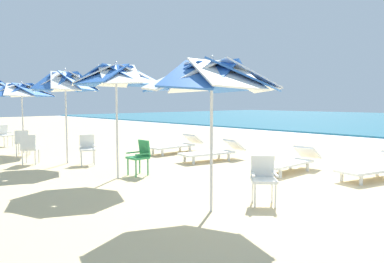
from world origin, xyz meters
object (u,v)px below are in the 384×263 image
(plastic_chair_6, at_px, (5,134))
(sun_lounger_0, at_px, (376,168))
(beach_umbrella_0, at_px, (212,77))
(plastic_chair_3, at_px, (87,147))
(beach_umbrella_3, at_px, (22,91))
(plastic_chair_4, at_px, (23,141))
(plastic_chair_0, at_px, (263,176))
(sun_lounger_1, at_px, (290,161))
(plastic_chair_2, at_px, (30,147))
(beach_umbrella_1, at_px, (116,77))
(sun_lounger_3, at_px, (176,145))
(plastic_chair_1, at_px, (140,155))
(beach_umbrella_2, at_px, (65,83))
(sun_lounger_2, at_px, (212,152))

(plastic_chair_6, xyz_separation_m, sun_lounger_0, (12.70, 4.43, -0.22))
(beach_umbrella_0, relative_size, plastic_chair_6, 2.98)
(beach_umbrella_0, bearing_deg, plastic_chair_3, 173.29)
(plastic_chair_3, xyz_separation_m, beach_umbrella_3, (-3.75, -0.53, 1.69))
(plastic_chair_4, distance_m, sun_lounger_0, 10.62)
(plastic_chair_6, bearing_deg, plastic_chair_0, 3.67)
(sun_lounger_1, bearing_deg, plastic_chair_2, -141.56)
(beach_umbrella_1, height_order, sun_lounger_0, beach_umbrella_1)
(plastic_chair_3, distance_m, plastic_chair_6, 6.21)
(beach_umbrella_1, distance_m, sun_lounger_3, 4.98)
(plastic_chair_3, relative_size, plastic_chair_6, 1.00)
(plastic_chair_1, distance_m, beach_umbrella_2, 3.48)
(beach_umbrella_1, xyz_separation_m, plastic_chair_3, (-2.29, 0.39, -1.90))
(sun_lounger_0, relative_size, sun_lounger_2, 1.00)
(sun_lounger_2, bearing_deg, sun_lounger_3, 171.90)
(sun_lounger_1, distance_m, sun_lounger_2, 2.65)
(sun_lounger_1, bearing_deg, sun_lounger_3, 178.52)
(plastic_chair_3, relative_size, sun_lounger_1, 0.40)
(beach_umbrella_2, xyz_separation_m, plastic_chair_3, (0.55, 0.37, -1.86))
(plastic_chair_3, relative_size, sun_lounger_3, 0.40)
(plastic_chair_1, distance_m, beach_umbrella_3, 6.36)
(plastic_chair_0, relative_size, beach_umbrella_3, 0.34)
(plastic_chair_6, distance_m, sun_lounger_3, 7.23)
(beach_umbrella_3, height_order, plastic_chair_4, beach_umbrella_3)
(plastic_chair_2, distance_m, sun_lounger_1, 7.33)
(beach_umbrella_0, xyz_separation_m, plastic_chair_4, (-8.65, -0.16, -1.73))
(beach_umbrella_0, relative_size, beach_umbrella_1, 0.93)
(plastic_chair_2, bearing_deg, sun_lounger_3, 77.91)
(beach_umbrella_1, xyz_separation_m, sun_lounger_2, (-0.29, 3.52, -2.12))
(sun_lounger_3, bearing_deg, sun_lounger_1, -1.48)
(beach_umbrella_2, relative_size, plastic_chair_6, 3.21)
(plastic_chair_3, height_order, sun_lounger_3, plastic_chair_3)
(beach_umbrella_3, bearing_deg, plastic_chair_2, -14.99)
(sun_lounger_0, bearing_deg, beach_umbrella_0, -99.83)
(beach_umbrella_0, relative_size, sun_lounger_1, 1.19)
(beach_umbrella_2, bearing_deg, beach_umbrella_0, -2.79)
(sun_lounger_2, bearing_deg, beach_umbrella_3, -147.44)
(plastic_chair_2, relative_size, sun_lounger_2, 0.39)
(plastic_chair_1, bearing_deg, sun_lounger_1, 53.23)
(beach_umbrella_2, relative_size, beach_umbrella_3, 1.10)
(beach_umbrella_1, xyz_separation_m, plastic_chair_6, (-8.48, -0.06, -1.90))
(plastic_chair_0, bearing_deg, sun_lounger_1, 114.80)
(plastic_chair_2, relative_size, sun_lounger_0, 0.39)
(plastic_chair_0, height_order, beach_umbrella_1, beach_umbrella_1)
(beach_umbrella_1, xyz_separation_m, plastic_chair_2, (-3.39, -0.86, -1.90))
(plastic_chair_0, distance_m, plastic_chair_2, 7.28)
(beach_umbrella_1, xyz_separation_m, sun_lounger_0, (4.22, 4.38, -2.12))
(plastic_chair_2, distance_m, plastic_chair_3, 1.66)
(plastic_chair_0, height_order, beach_umbrella_3, beach_umbrella_3)
(beach_umbrella_3, relative_size, plastic_chair_6, 2.90)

